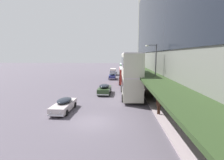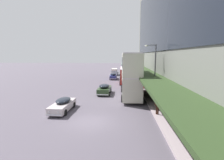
% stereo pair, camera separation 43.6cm
% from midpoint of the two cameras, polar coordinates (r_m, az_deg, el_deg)
% --- Properties ---
extents(ground, '(240.00, 240.00, 0.00)m').
position_cam_midpoint_polar(ground, '(16.76, -6.76, -13.38)').
color(ground, '#554E59').
extents(sidewalk_kerb, '(10.00, 180.00, 0.15)m').
position_cam_midpoint_polar(sidewalk_kerb, '(18.56, 29.98, -12.03)').
color(sidewalk_kerb, '#A39196').
rests_on(sidewalk_kerb, ground).
extents(transit_bus_kerbside_front, '(2.92, 10.72, 3.25)m').
position_cam_midpoint_polar(transit_bus_kerbside_front, '(60.54, 3.62, 4.06)').
color(transit_bus_kerbside_front, '#4A8C55').
rests_on(transit_bus_kerbside_front, ground).
extents(transit_bus_kerbside_rear, '(2.81, 9.40, 3.41)m').
position_cam_midpoint_polar(transit_bus_kerbside_rear, '(38.53, 4.01, 1.88)').
color(transit_bus_kerbside_rear, '#A92A23').
rests_on(transit_bus_kerbside_rear, ground).
extents(transit_bus_kerbside_far, '(2.81, 10.10, 6.44)m').
position_cam_midpoint_polar(transit_bus_kerbside_far, '(25.76, 5.67, 2.15)').
color(transit_bus_kerbside_far, beige).
rests_on(transit_bus_kerbside_far, ground).
extents(sedan_second_near, '(1.93, 4.93, 1.42)m').
position_cam_midpoint_polar(sedan_second_near, '(20.16, -16.03, -7.78)').
color(sedan_second_near, beige).
rests_on(sedan_second_near, ground).
extents(sedan_lead_mid, '(1.95, 4.90, 1.57)m').
position_cam_midpoint_polar(sedan_lead_mid, '(61.68, 0.01, 3.13)').
color(sedan_lead_mid, beige).
rests_on(sedan_lead_mid, ground).
extents(sedan_trailing_mid, '(1.88, 4.62, 1.61)m').
position_cam_midpoint_polar(sedan_trailing_mid, '(44.88, -0.23, 1.29)').
color(sedan_trailing_mid, navy).
rests_on(sedan_trailing_mid, ground).
extents(sedan_far_back, '(2.05, 4.74, 1.51)m').
position_cam_midpoint_polar(sedan_far_back, '(72.43, 3.63, 3.84)').
color(sedan_far_back, olive).
rests_on(sedan_far_back, ground).
extents(sedan_oncoming_rear, '(2.06, 4.58, 1.63)m').
position_cam_midpoint_polar(sedan_oncoming_rear, '(27.75, -2.94, -2.96)').
color(sedan_oncoming_rear, '#2A3E23').
rests_on(sedan_oncoming_rear, ground).
extents(vw_van, '(1.96, 4.58, 1.96)m').
position_cam_midpoint_polar(vw_van, '(54.66, 0.12, 2.83)').
color(vw_van, '#AEB4C1').
rests_on(vw_van, ground).
extents(pedestrian_at_kerb, '(0.51, 0.44, 1.86)m').
position_cam_midpoint_polar(pedestrian_at_kerb, '(18.43, 14.41, -7.71)').
color(pedestrian_at_kerb, '#351F15').
rests_on(pedestrian_at_kerb, sidewalk_kerb).
extents(street_lamp, '(1.50, 0.28, 7.35)m').
position_cam_midpoint_polar(street_lamp, '(23.29, 13.13, 3.65)').
color(street_lamp, '#4C4C51').
rests_on(street_lamp, sidewalk_kerb).
extents(fire_hydrant, '(0.20, 0.40, 0.70)m').
position_cam_midpoint_polar(fire_hydrant, '(31.84, 9.77, -2.19)').
color(fire_hydrant, red).
rests_on(fire_hydrant, sidewalk_kerb).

